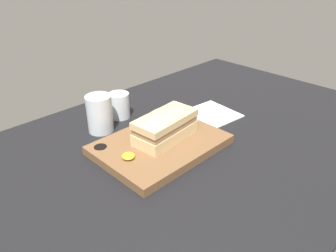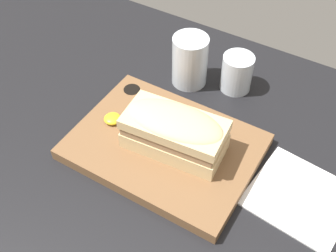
{
  "view_description": "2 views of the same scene",
  "coord_description": "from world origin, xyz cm",
  "px_view_note": "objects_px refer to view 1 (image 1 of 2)",
  "views": [
    {
      "loc": [
        -50.46,
        -53.83,
        51.91
      ],
      "look_at": [
        4.86,
        1.76,
        9.27
      ],
      "focal_mm": 35.0,
      "sensor_mm": 36.0,
      "label": 1
    },
    {
      "loc": [
        30.84,
        -40.92,
        65.84
      ],
      "look_at": [
        4.35,
        3.3,
        9.69
      ],
      "focal_mm": 45.0,
      "sensor_mm": 36.0,
      "label": 2
    }
  ],
  "objects_px": {
    "water_glass": "(100,116)",
    "wine_glass": "(119,106)",
    "sandwich": "(165,124)",
    "serving_board": "(160,145)",
    "napkin": "(210,115)"
  },
  "relations": [
    {
      "from": "water_glass",
      "to": "wine_glass",
      "type": "bearing_deg",
      "value": 18.83
    },
    {
      "from": "sandwich",
      "to": "wine_glass",
      "type": "relative_size",
      "value": 2.31
    },
    {
      "from": "water_glass",
      "to": "wine_glass",
      "type": "xyz_separation_m",
      "value": [
        0.1,
        0.03,
        -0.01
      ]
    },
    {
      "from": "water_glass",
      "to": "wine_glass",
      "type": "distance_m",
      "value": 0.11
    },
    {
      "from": "water_glass",
      "to": "sandwich",
      "type": "bearing_deg",
      "value": -68.56
    },
    {
      "from": "sandwich",
      "to": "wine_glass",
      "type": "bearing_deg",
      "value": 85.41
    },
    {
      "from": "serving_board",
      "to": "wine_glass",
      "type": "relative_size",
      "value": 4.13
    },
    {
      "from": "sandwich",
      "to": "water_glass",
      "type": "xyz_separation_m",
      "value": [
        -0.08,
        0.2,
        -0.02
      ]
    },
    {
      "from": "wine_glass",
      "to": "napkin",
      "type": "distance_m",
      "value": 0.31
    },
    {
      "from": "sandwich",
      "to": "napkin",
      "type": "distance_m",
      "value": 0.25
    },
    {
      "from": "wine_glass",
      "to": "napkin",
      "type": "height_order",
      "value": "wine_glass"
    },
    {
      "from": "serving_board",
      "to": "napkin",
      "type": "height_order",
      "value": "serving_board"
    },
    {
      "from": "serving_board",
      "to": "water_glass",
      "type": "relative_size",
      "value": 3.0
    },
    {
      "from": "serving_board",
      "to": "sandwich",
      "type": "distance_m",
      "value": 0.06
    },
    {
      "from": "water_glass",
      "to": "wine_glass",
      "type": "height_order",
      "value": "water_glass"
    }
  ]
}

